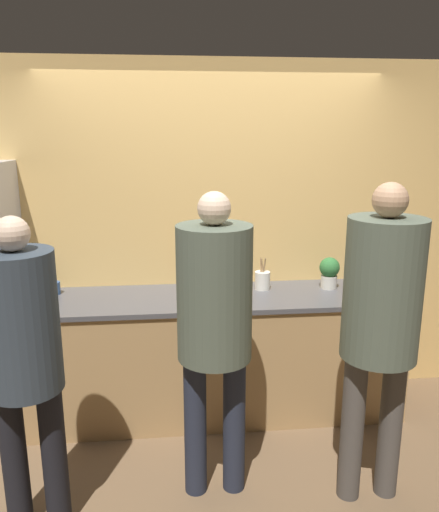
# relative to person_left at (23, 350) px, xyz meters

# --- Properties ---
(ground_plane) EXTENTS (14.00, 14.00, 0.00)m
(ground_plane) POSITION_rel_person_left_xyz_m (1.07, 0.68, -1.03)
(ground_plane) COLOR brown
(wall_back) EXTENTS (5.20, 0.06, 2.60)m
(wall_back) POSITION_rel_person_left_xyz_m (1.07, 1.40, 0.27)
(wall_back) COLOR #E0B266
(wall_back) RESTS_ON ground_plane
(counter) EXTENTS (2.74, 0.70, 0.93)m
(counter) POSITION_rel_person_left_xyz_m (1.07, 1.06, -0.57)
(counter) COLOR tan
(counter) RESTS_ON ground_plane
(person_left) EXTENTS (0.37, 0.37, 1.70)m
(person_left) POSITION_rel_person_left_xyz_m (0.00, 0.00, 0.00)
(person_left) COLOR black
(person_left) RESTS_ON ground_plane
(person_center) EXTENTS (0.41, 0.41, 1.78)m
(person_center) POSITION_rel_person_left_xyz_m (0.97, 0.19, 0.07)
(person_center) COLOR #232838
(person_center) RESTS_ON ground_plane
(person_right) EXTENTS (0.41, 0.41, 1.83)m
(person_right) POSITION_rel_person_left_xyz_m (1.86, 0.05, 0.11)
(person_right) COLOR #4C4742
(person_right) RESTS_ON ground_plane
(fruit_bowl) EXTENTS (0.37, 0.37, 0.13)m
(fruit_bowl) POSITION_rel_person_left_xyz_m (1.03, 1.08, -0.06)
(fruit_bowl) COLOR brown
(fruit_bowl) RESTS_ON counter
(utensil_crock) EXTENTS (0.11, 0.11, 0.24)m
(utensil_crock) POSITION_rel_person_left_xyz_m (1.43, 1.17, -0.03)
(utensil_crock) COLOR silver
(utensil_crock) RESTS_ON counter
(bottle_red) EXTENTS (0.06, 0.06, 0.21)m
(bottle_red) POSITION_rel_person_left_xyz_m (2.36, 1.02, -0.02)
(bottle_red) COLOR red
(bottle_red) RESTS_ON counter
(bottle_dark) EXTENTS (0.07, 0.07, 0.23)m
(bottle_dark) POSITION_rel_person_left_xyz_m (2.21, 0.99, -0.01)
(bottle_dark) COLOR #333338
(bottle_dark) RESTS_ON counter
(cup_blue) EXTENTS (0.09, 0.09, 0.09)m
(cup_blue) POSITION_rel_person_left_xyz_m (-0.11, 1.21, -0.06)
(cup_blue) COLOR #335184
(cup_blue) RESTS_ON counter
(potted_plant) EXTENTS (0.15, 0.15, 0.24)m
(potted_plant) POSITION_rel_person_left_xyz_m (1.93, 1.14, 0.03)
(potted_plant) COLOR beige
(potted_plant) RESTS_ON counter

